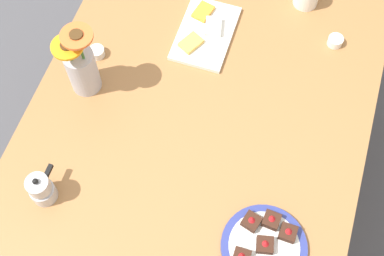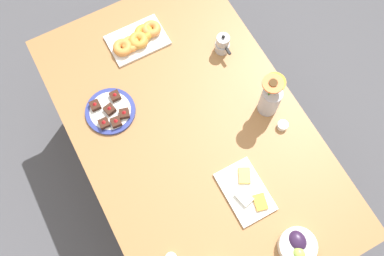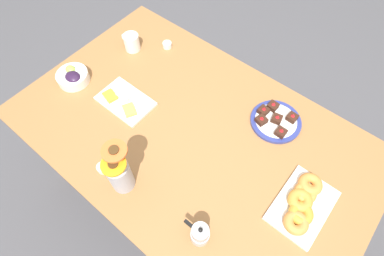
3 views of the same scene
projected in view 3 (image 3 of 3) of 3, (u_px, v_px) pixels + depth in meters
The scene contains 11 objects.
ground_plane at pixel (192, 190), 1.97m from camera, with size 6.00×6.00×0.00m, color #4C4C51.
dining_table at pixel (192, 142), 1.41m from camera, with size 1.60×1.00×0.74m.
coffee_mug at pixel (132, 42), 1.58m from camera, with size 0.12×0.08×0.09m.
grape_bowl at pixel (73, 77), 1.47m from camera, with size 0.15×0.15×0.07m.
cheese_platter at pixel (125, 101), 1.42m from camera, with size 0.26×0.17×0.03m.
croissant_platter at pixel (302, 203), 1.15m from camera, with size 0.19×0.29×0.05m.
jam_cup_honey at pixel (167, 45), 1.61m from camera, with size 0.05×0.05×0.03m.
jam_cup_berry at pixel (103, 168), 1.23m from camera, with size 0.05×0.05×0.03m.
dessert_plate at pixel (275, 120), 1.36m from camera, with size 0.23×0.23×0.05m.
flower_vase at pixel (120, 174), 1.13m from camera, with size 0.11×0.12×0.27m.
moka_pot at pixel (200, 234), 1.06m from camera, with size 0.11×0.07×0.12m.
Camera 3 is at (-0.43, 0.53, 1.89)m, focal length 28.00 mm.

